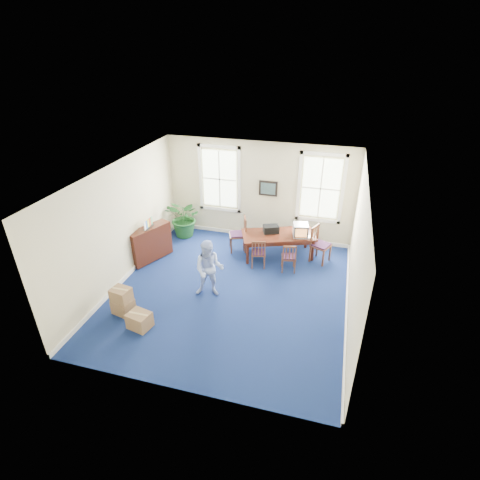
% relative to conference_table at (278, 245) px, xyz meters
% --- Properties ---
extents(floor, '(6.50, 6.50, 0.00)m').
position_rel_conference_table_xyz_m(floor, '(-0.86, -2.18, -0.37)').
color(floor, navy).
rests_on(floor, ground).
extents(ceiling, '(6.50, 6.50, 0.00)m').
position_rel_conference_table_xyz_m(ceiling, '(-0.86, -2.18, 2.83)').
color(ceiling, white).
rests_on(ceiling, ground).
extents(wall_back, '(6.50, 0.00, 6.50)m').
position_rel_conference_table_xyz_m(wall_back, '(-0.86, 1.07, 1.23)').
color(wall_back, beige).
rests_on(wall_back, ground).
extents(wall_front, '(6.50, 0.00, 6.50)m').
position_rel_conference_table_xyz_m(wall_front, '(-0.86, -5.43, 1.23)').
color(wall_front, beige).
rests_on(wall_front, ground).
extents(wall_left, '(0.00, 6.50, 6.50)m').
position_rel_conference_table_xyz_m(wall_left, '(-3.86, -2.18, 1.23)').
color(wall_left, beige).
rests_on(wall_left, ground).
extents(wall_right, '(0.00, 6.50, 6.50)m').
position_rel_conference_table_xyz_m(wall_right, '(2.14, -2.18, 1.23)').
color(wall_right, beige).
rests_on(wall_right, ground).
extents(baseboard_back, '(6.00, 0.04, 0.12)m').
position_rel_conference_table_xyz_m(baseboard_back, '(-0.86, 1.04, -0.31)').
color(baseboard_back, white).
rests_on(baseboard_back, ground).
extents(baseboard_left, '(0.04, 6.50, 0.12)m').
position_rel_conference_table_xyz_m(baseboard_left, '(-3.83, -2.18, -0.31)').
color(baseboard_left, white).
rests_on(baseboard_left, ground).
extents(baseboard_right, '(0.04, 6.50, 0.12)m').
position_rel_conference_table_xyz_m(baseboard_right, '(2.11, -2.18, -0.31)').
color(baseboard_right, white).
rests_on(baseboard_right, ground).
extents(window_left, '(1.40, 0.12, 2.20)m').
position_rel_conference_table_xyz_m(window_left, '(-2.16, 1.05, 1.53)').
color(window_left, white).
rests_on(window_left, ground).
extents(window_right, '(1.40, 0.12, 2.20)m').
position_rel_conference_table_xyz_m(window_right, '(1.04, 1.05, 1.53)').
color(window_right, white).
rests_on(window_right, ground).
extents(wall_picture, '(0.58, 0.06, 0.48)m').
position_rel_conference_table_xyz_m(wall_picture, '(-0.56, 1.02, 1.38)').
color(wall_picture, black).
rests_on(wall_picture, ground).
extents(conference_table, '(2.36, 1.68, 0.73)m').
position_rel_conference_table_xyz_m(conference_table, '(0.00, 0.00, 0.00)').
color(conference_table, '#421A0F').
rests_on(conference_table, ground).
extents(crt_tv, '(0.52, 0.55, 0.39)m').
position_rel_conference_table_xyz_m(crt_tv, '(0.64, 0.05, 0.56)').
color(crt_tv, '#B7B7BC').
rests_on(crt_tv, conference_table).
extents(game_console, '(0.19, 0.22, 0.04)m').
position_rel_conference_table_xyz_m(game_console, '(0.93, 0.00, 0.39)').
color(game_console, white).
rests_on(game_console, conference_table).
extents(equipment_bag, '(0.53, 0.45, 0.22)m').
position_rel_conference_table_xyz_m(equipment_bag, '(-0.24, 0.05, 0.48)').
color(equipment_bag, black).
rests_on(equipment_bag, conference_table).
extents(chair_near_left, '(0.49, 0.49, 0.91)m').
position_rel_conference_table_xyz_m(chair_near_left, '(-0.44, -0.73, 0.09)').
color(chair_near_left, brown).
rests_on(chair_near_left, ground).
extents(chair_near_right, '(0.47, 0.47, 0.89)m').
position_rel_conference_table_xyz_m(chair_near_right, '(0.44, -0.73, 0.08)').
color(chair_near_right, brown).
rests_on(chair_near_right, ground).
extents(chair_end_left, '(0.64, 0.64, 1.11)m').
position_rel_conference_table_xyz_m(chair_end_left, '(-1.27, 0.00, 0.19)').
color(chair_end_left, brown).
rests_on(chair_end_left, ground).
extents(chair_end_right, '(0.66, 0.66, 1.11)m').
position_rel_conference_table_xyz_m(chair_end_right, '(1.27, 0.00, 0.19)').
color(chair_end_right, brown).
rests_on(chair_end_right, ground).
extents(man, '(0.85, 0.71, 1.56)m').
position_rel_conference_table_xyz_m(man, '(-1.33, -2.43, 0.41)').
color(man, '#A0B5F0').
rests_on(man, ground).
extents(credenza, '(0.90, 1.36, 1.04)m').
position_rel_conference_table_xyz_m(credenza, '(-3.61, -1.23, 0.15)').
color(credenza, '#421A0F').
rests_on(credenza, ground).
extents(brochure_rack, '(0.30, 0.61, 0.27)m').
position_rel_conference_table_xyz_m(brochure_rack, '(-3.59, -1.23, 0.81)').
color(brochure_rack, '#99999E').
rests_on(brochure_rack, credenza).
extents(potted_plant, '(1.48, 1.40, 1.32)m').
position_rel_conference_table_xyz_m(potted_plant, '(-3.19, 0.45, 0.29)').
color(potted_plant, '#184B1D').
rests_on(potted_plant, ground).
extents(cardboard_boxes, '(1.56, 1.56, 0.73)m').
position_rel_conference_table_xyz_m(cardboard_boxes, '(-2.94, -3.58, -0.00)').
color(cardboard_boxes, olive).
rests_on(cardboard_boxes, ground).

